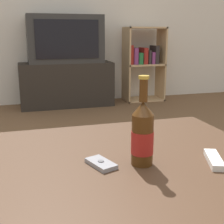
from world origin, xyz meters
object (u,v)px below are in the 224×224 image
cell_phone (101,164)px  beer_bottle (142,134)px  bookshelf (143,61)px  remote_control (214,160)px  television (65,39)px  tv_stand (67,84)px

cell_phone → beer_bottle: bearing=-30.0°
bookshelf → remote_control: (-0.93, -2.92, -0.05)m
beer_bottle → bookshelf: bearing=68.0°
remote_control → television: bearing=113.3°
beer_bottle → cell_phone: (-0.13, 0.02, -0.09)m
bookshelf → remote_control: bearing=-107.6°
bookshelf → cell_phone: bearing=-114.3°
tv_stand → cell_phone: size_ratio=8.91×
tv_stand → bookshelf: (0.99, 0.05, 0.25)m
beer_bottle → remote_control: 0.25m
beer_bottle → tv_stand: bearing=86.7°
cell_phone → bookshelf: bearing=46.3°
cell_phone → remote_control: 0.37m
television → remote_control: television is taller
tv_stand → remote_control: size_ratio=7.26×
tv_stand → remote_control: bearing=-88.7°
tv_stand → television: size_ratio=1.28×
bookshelf → beer_bottle: 3.09m
beer_bottle → cell_phone: 0.16m
tv_stand → cell_phone: 2.81m
tv_stand → cell_phone: tv_stand is taller
tv_stand → bookshelf: bookshelf is taller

